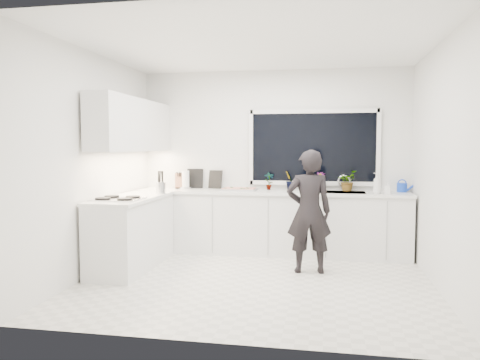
# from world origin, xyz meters

# --- Properties ---
(floor) EXTENTS (4.00, 3.50, 0.02)m
(floor) POSITION_xyz_m (0.00, 0.00, -0.01)
(floor) COLOR beige
(floor) RESTS_ON ground
(wall_back) EXTENTS (4.00, 0.02, 2.70)m
(wall_back) POSITION_xyz_m (0.00, 1.76, 1.35)
(wall_back) COLOR white
(wall_back) RESTS_ON ground
(wall_left) EXTENTS (0.02, 3.50, 2.70)m
(wall_left) POSITION_xyz_m (-2.01, 0.00, 1.35)
(wall_left) COLOR white
(wall_left) RESTS_ON ground
(wall_right) EXTENTS (0.02, 3.50, 2.70)m
(wall_right) POSITION_xyz_m (2.01, 0.00, 1.35)
(wall_right) COLOR white
(wall_right) RESTS_ON ground
(ceiling) EXTENTS (4.00, 3.50, 0.02)m
(ceiling) POSITION_xyz_m (0.00, 0.00, 2.71)
(ceiling) COLOR white
(ceiling) RESTS_ON wall_back
(window) EXTENTS (1.80, 0.02, 1.00)m
(window) POSITION_xyz_m (0.60, 1.73, 1.55)
(window) COLOR black
(window) RESTS_ON wall_back
(base_cabinets_back) EXTENTS (3.92, 0.58, 0.88)m
(base_cabinets_back) POSITION_xyz_m (0.00, 1.45, 0.44)
(base_cabinets_back) COLOR white
(base_cabinets_back) RESTS_ON floor
(base_cabinets_left) EXTENTS (0.58, 1.60, 0.88)m
(base_cabinets_left) POSITION_xyz_m (-1.67, 0.35, 0.44)
(base_cabinets_left) COLOR white
(base_cabinets_left) RESTS_ON floor
(countertop_back) EXTENTS (3.94, 0.62, 0.04)m
(countertop_back) POSITION_xyz_m (0.00, 1.44, 0.90)
(countertop_back) COLOR silver
(countertop_back) RESTS_ON base_cabinets_back
(countertop_left) EXTENTS (0.62, 1.60, 0.04)m
(countertop_left) POSITION_xyz_m (-1.67, 0.35, 0.90)
(countertop_left) COLOR silver
(countertop_left) RESTS_ON base_cabinets_left
(upper_cabinets) EXTENTS (0.34, 2.10, 0.70)m
(upper_cabinets) POSITION_xyz_m (-1.79, 0.70, 1.85)
(upper_cabinets) COLOR white
(upper_cabinets) RESTS_ON wall_left
(sink) EXTENTS (0.58, 0.42, 0.14)m
(sink) POSITION_xyz_m (1.05, 1.45, 0.87)
(sink) COLOR silver
(sink) RESTS_ON countertop_back
(faucet) EXTENTS (0.03, 0.03, 0.22)m
(faucet) POSITION_xyz_m (1.05, 1.65, 1.03)
(faucet) COLOR silver
(faucet) RESTS_ON countertop_back
(stovetop) EXTENTS (0.56, 0.48, 0.03)m
(stovetop) POSITION_xyz_m (-1.69, -0.00, 0.94)
(stovetop) COLOR black
(stovetop) RESTS_ON countertop_left
(person) EXTENTS (0.61, 0.45, 1.53)m
(person) POSITION_xyz_m (0.59, 0.51, 0.76)
(person) COLOR black
(person) RESTS_ON floor
(pizza_tray) EXTENTS (0.51, 0.38, 0.03)m
(pizza_tray) POSITION_xyz_m (-0.46, 1.42, 0.94)
(pizza_tray) COLOR #B8B8BD
(pizza_tray) RESTS_ON countertop_back
(pizza) EXTENTS (0.47, 0.34, 0.01)m
(pizza) POSITION_xyz_m (-0.46, 1.42, 0.95)
(pizza) COLOR red
(pizza) RESTS_ON pizza_tray
(watering_can) EXTENTS (0.18, 0.18, 0.13)m
(watering_can) POSITION_xyz_m (1.85, 1.61, 0.98)
(watering_can) COLOR #133AB6
(watering_can) RESTS_ON countertop_back
(paper_towel_roll) EXTENTS (0.14, 0.14, 0.26)m
(paper_towel_roll) POSITION_xyz_m (-1.31, 1.55, 1.05)
(paper_towel_roll) COLOR silver
(paper_towel_roll) RESTS_ON countertop_back
(knife_block) EXTENTS (0.16, 0.14, 0.22)m
(knife_block) POSITION_xyz_m (-1.43, 1.59, 1.03)
(knife_block) COLOR #A3724C
(knife_block) RESTS_ON countertop_back
(utensil_crock) EXTENTS (0.16, 0.16, 0.16)m
(utensil_crock) POSITION_xyz_m (-1.44, 0.80, 1.00)
(utensil_crock) COLOR #B1B1B5
(utensil_crock) RESTS_ON countertop_left
(picture_frame_large) EXTENTS (0.22, 0.08, 0.28)m
(picture_frame_large) POSITION_xyz_m (-0.88, 1.69, 1.06)
(picture_frame_large) COLOR black
(picture_frame_large) RESTS_ON countertop_back
(picture_frame_small) EXTENTS (0.25, 0.04, 0.30)m
(picture_frame_small) POSITION_xyz_m (-1.20, 1.69, 1.07)
(picture_frame_small) COLOR black
(picture_frame_small) RESTS_ON countertop_back
(herb_plants) EXTENTS (1.37, 0.35, 0.30)m
(herb_plants) POSITION_xyz_m (0.77, 1.61, 1.06)
(herb_plants) COLOR #26662D
(herb_plants) RESTS_ON countertop_back
(soap_bottles) EXTENTS (0.26, 0.15, 0.28)m
(soap_bottles) POSITION_xyz_m (1.51, 1.30, 1.05)
(soap_bottles) COLOR #D8BF66
(soap_bottles) RESTS_ON countertop_back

